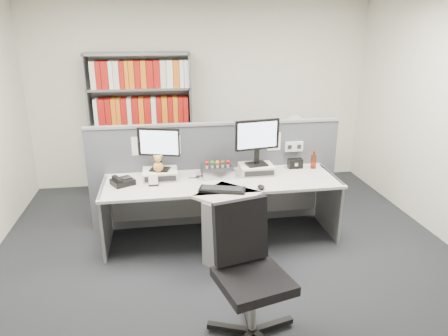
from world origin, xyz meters
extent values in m
plane|color=#26282C|center=(0.00, 0.00, 0.00)|extent=(5.50, 5.50, 0.00)
cube|color=silver|center=(0.00, 2.75, 1.35)|extent=(5.00, 0.04, 2.70)
cube|color=#4F5159|center=(0.00, 1.25, 0.62)|extent=(3.00, 0.05, 1.25)
cube|color=#99999E|center=(0.00, 1.25, 1.26)|extent=(3.00, 0.07, 0.03)
cube|color=white|center=(0.95, 1.22, 0.95)|extent=(0.22, 0.04, 0.12)
cube|color=white|center=(-0.90, 1.22, 1.05)|extent=(0.16, 0.00, 0.22)
cube|color=white|center=(-0.50, 1.22, 1.05)|extent=(0.16, 0.00, 0.22)
cube|color=white|center=(0.70, 1.22, 1.05)|extent=(0.16, 0.00, 0.22)
cube|color=beige|center=(0.00, 0.82, 0.70)|extent=(2.60, 0.80, 0.03)
cube|color=beige|center=(0.00, 0.42, 0.70)|extent=(0.74, 0.74, 0.03)
cube|color=gray|center=(0.00, 0.30, 0.34)|extent=(0.57, 0.57, 0.69)
cube|color=gray|center=(-1.28, 0.82, 0.36)|extent=(0.03, 0.70, 0.72)
cube|color=gray|center=(1.28, 0.82, 0.36)|extent=(0.03, 0.70, 0.72)
cube|color=gray|center=(0.00, 1.18, 0.35)|extent=(2.50, 0.02, 0.45)
cube|color=beige|center=(-0.67, 0.98, 0.77)|extent=(0.38, 0.30, 0.10)
cube|color=black|center=(-0.67, 0.83, 0.77)|extent=(0.34, 0.01, 0.06)
cube|color=beige|center=(0.43, 0.98, 0.77)|extent=(0.38, 0.30, 0.10)
cube|color=black|center=(0.43, 0.83, 0.77)|extent=(0.34, 0.01, 0.06)
cube|color=black|center=(-0.67, 0.98, 0.83)|extent=(0.24, 0.20, 0.02)
cube|color=black|center=(-0.67, 0.98, 0.91)|extent=(0.05, 0.04, 0.17)
cube|color=black|center=(-0.67, 0.98, 1.14)|extent=(0.46, 0.17, 0.31)
cube|color=silver|center=(-0.66, 0.96, 1.14)|extent=(0.40, 0.12, 0.26)
cube|color=black|center=(0.43, 0.98, 0.83)|extent=(0.25, 0.20, 0.02)
cube|color=black|center=(0.43, 0.98, 0.92)|extent=(0.06, 0.04, 0.19)
cube|color=black|center=(0.43, 0.98, 1.18)|extent=(0.52, 0.12, 0.34)
cube|color=silver|center=(0.43, 0.96, 1.18)|extent=(0.46, 0.08, 0.29)
cube|color=black|center=(-0.02, 0.99, 0.77)|extent=(0.36, 0.32, 0.09)
cube|color=silver|center=(-0.02, 0.84, 0.77)|extent=(0.36, 0.01, 0.09)
cylinder|color=beige|center=(-0.14, 0.97, 0.83)|extent=(0.03, 0.03, 0.03)
sphere|color=#A5140F|center=(-0.14, 0.97, 0.87)|extent=(0.05, 0.05, 0.05)
cylinder|color=beige|center=(-0.08, 0.97, 0.83)|extent=(0.03, 0.03, 0.03)
sphere|color=#19721E|center=(-0.08, 0.97, 0.87)|extent=(0.05, 0.05, 0.05)
cylinder|color=beige|center=(-0.02, 0.97, 0.83)|extent=(0.03, 0.03, 0.03)
sphere|color=orange|center=(-0.02, 0.97, 0.87)|extent=(0.05, 0.05, 0.05)
cylinder|color=beige|center=(0.04, 0.97, 0.83)|extent=(0.03, 0.03, 0.03)
sphere|color=#593319|center=(0.04, 0.97, 0.87)|extent=(0.05, 0.05, 0.05)
cylinder|color=beige|center=(0.10, 0.97, 0.83)|extent=(0.03, 0.03, 0.03)
sphere|color=#A5140F|center=(0.10, 0.97, 0.87)|extent=(0.05, 0.05, 0.05)
cube|color=black|center=(-0.04, 0.51, 0.73)|extent=(0.51, 0.31, 0.03)
cube|color=black|center=(-0.04, 0.51, 0.75)|extent=(0.44, 0.24, 0.01)
ellipsoid|color=black|center=(0.37, 0.49, 0.74)|extent=(0.07, 0.11, 0.04)
cube|color=black|center=(-1.07, 0.85, 0.75)|extent=(0.29, 0.28, 0.06)
cube|color=black|center=(-1.12, 0.83, 0.80)|extent=(0.13, 0.18, 0.03)
cube|color=black|center=(-1.03, 0.88, 0.78)|extent=(0.12, 0.10, 0.01)
cube|color=black|center=(-0.74, 0.78, 0.73)|extent=(0.11, 0.06, 0.02)
cube|color=white|center=(-0.74, 0.76, 0.79)|extent=(0.10, 0.04, 0.11)
cube|color=white|center=(-0.74, 0.80, 0.79)|extent=(0.10, 0.04, 0.11)
sphere|color=gold|center=(-0.68, 0.93, 0.88)|extent=(0.11, 0.11, 0.11)
sphere|color=gold|center=(-0.68, 0.93, 0.97)|extent=(0.08, 0.08, 0.08)
sphere|color=gold|center=(-0.72, 0.93, 1.00)|extent=(0.03, 0.03, 0.03)
sphere|color=gold|center=(-0.65, 0.93, 1.00)|extent=(0.03, 0.03, 0.03)
cube|color=black|center=(0.93, 1.09, 0.78)|extent=(0.17, 0.09, 0.11)
cylinder|color=#3F190A|center=(1.14, 1.04, 0.80)|extent=(0.06, 0.06, 0.16)
cylinder|color=#A5140F|center=(1.14, 1.04, 0.78)|extent=(0.07, 0.07, 0.05)
cylinder|color=#3F190A|center=(1.14, 1.04, 0.91)|extent=(0.03, 0.03, 0.05)
cylinder|color=#A5140F|center=(1.14, 1.04, 0.93)|extent=(0.03, 0.03, 0.01)
cube|color=slate|center=(-1.59, 2.45, 1.00)|extent=(0.03, 0.40, 2.00)
cube|color=slate|center=(-0.21, 2.45, 1.00)|extent=(0.03, 0.40, 2.00)
cube|color=slate|center=(-0.90, 2.64, 1.00)|extent=(1.40, 0.02, 2.00)
cube|color=slate|center=(-0.90, 2.45, 0.02)|extent=(1.38, 0.40, 0.03)
cube|color=slate|center=(-0.90, 2.45, 0.52)|extent=(1.38, 0.40, 0.03)
cube|color=slate|center=(-0.90, 2.45, 1.02)|extent=(1.38, 0.40, 0.03)
cube|color=slate|center=(-0.90, 2.45, 1.52)|extent=(1.38, 0.40, 0.03)
cube|color=slate|center=(-0.90, 2.45, 1.98)|extent=(1.38, 0.40, 0.03)
cube|color=#A5140F|center=(-0.90, 2.42, 0.22)|extent=(1.24, 0.28, 0.36)
cube|color=orange|center=(-0.90, 2.42, 0.72)|extent=(1.24, 0.28, 0.36)
cube|color=beige|center=(-0.90, 2.42, 1.21)|extent=(1.24, 0.28, 0.36)
cube|color=white|center=(-0.90, 2.42, 1.71)|extent=(1.24, 0.28, 0.36)
cube|color=slate|center=(1.20, 2.00, 0.35)|extent=(0.45, 0.60, 0.70)
cube|color=black|center=(1.20, 1.70, 0.52)|extent=(0.40, 0.02, 0.28)
cube|color=black|center=(1.20, 1.70, 0.20)|extent=(0.40, 0.02, 0.28)
cylinder|color=white|center=(1.20, 2.00, 0.71)|extent=(0.17, 0.17, 0.03)
cylinder|color=white|center=(1.20, 2.00, 0.81)|extent=(0.03, 0.03, 0.17)
cylinder|color=white|center=(1.20, 1.98, 1.03)|extent=(0.28, 0.09, 0.28)
cylinder|color=silver|center=(1.20, 2.01, 1.03)|extent=(0.28, 0.08, 0.28)
cylinder|color=silver|center=(-0.01, -0.81, 0.28)|extent=(0.06, 0.06, 0.44)
cube|color=black|center=(-0.01, -0.81, 0.52)|extent=(0.62, 0.62, 0.08)
cube|color=black|center=(-0.06, -0.58, 0.83)|extent=(0.46, 0.23, 0.51)
cube|color=black|center=(0.19, -0.76, 0.05)|extent=(0.33, 0.14, 0.04)
cylinder|color=black|center=(0.32, -0.72, 0.03)|extent=(0.06, 0.06, 0.03)
cube|color=black|center=(0.01, -0.61, 0.05)|extent=(0.08, 0.33, 0.04)
cylinder|color=black|center=(0.02, -0.48, 0.03)|extent=(0.06, 0.06, 0.03)
cube|color=black|center=(-0.19, -0.73, 0.05)|extent=(0.33, 0.17, 0.04)
cylinder|color=black|center=(-0.31, -0.69, 0.03)|extent=(0.06, 0.06, 0.03)
camera|label=1|loc=(-0.64, -3.38, 2.34)|focal=32.97mm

